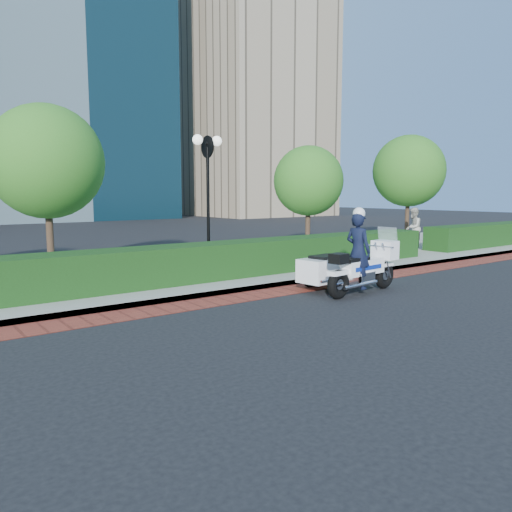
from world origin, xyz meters
TOP-DOWN VIEW (x-y plane):
  - ground at (0.00, 0.00)m, footprint 120.00×120.00m
  - brick_strip at (0.00, 1.50)m, footprint 60.00×1.00m
  - sidewalk at (0.00, 6.00)m, footprint 60.00×8.00m
  - hedge_main at (0.00, 3.60)m, footprint 18.00×1.20m
  - hedge_far at (16.00, 3.60)m, footprint 10.00×1.20m
  - lamppost at (1.00, 5.20)m, footprint 1.02×0.70m
  - tree_b at (-3.50, 6.50)m, footprint 3.20×3.20m
  - tree_c at (6.50, 6.50)m, footprint 2.80×2.80m
  - tree_d at (13.00, 6.50)m, footprint 3.40×3.40m
  - tower_right at (28.00, 38.00)m, footprint 14.00×12.00m
  - police_motorcycle at (2.28, 0.41)m, footprint 2.74×1.95m
  - pedestrian at (11.50, 5.06)m, footprint 1.06×0.96m

SIDE VIEW (x-z plane):
  - ground at x=0.00m, z-range 0.00..0.00m
  - brick_strip at x=0.00m, z-range 0.00..0.01m
  - sidewalk at x=0.00m, z-range 0.00..0.15m
  - hedge_main at x=0.00m, z-range 0.15..1.15m
  - hedge_far at x=16.00m, z-range 0.15..1.15m
  - police_motorcycle at x=2.28m, z-range -0.35..1.87m
  - pedestrian at x=11.50m, z-range 0.15..1.94m
  - lamppost at x=1.00m, z-range 0.85..5.06m
  - tree_c at x=6.50m, z-range 0.90..5.20m
  - tree_b at x=-3.50m, z-range 0.99..5.88m
  - tree_d at x=13.00m, z-range 1.03..6.19m
  - tower_right at x=28.00m, z-range 0.00..28.00m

